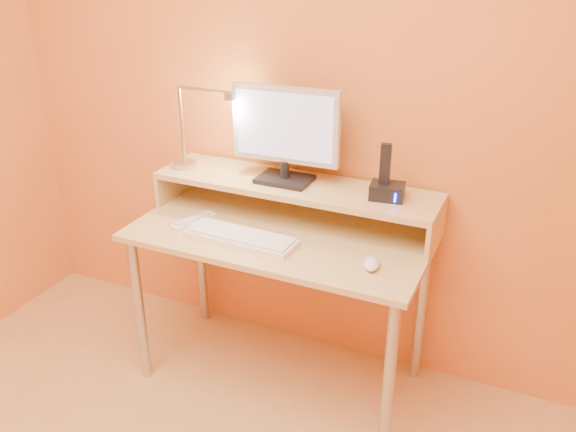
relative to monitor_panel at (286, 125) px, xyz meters
The scene contains 25 objects.
wall_back 0.21m from the monitor_panel, 74.07° to the left, with size 3.00×0.04×2.50m, color orange.
desk_leg_fl 1.01m from the monitor_panel, 140.89° to the right, with size 0.04×0.04×0.69m, color #B0B0B2.
desk_leg_fr 1.06m from the monitor_panel, 34.54° to the right, with size 0.04×0.04×0.69m, color #B0B0B2.
desk_leg_bl 0.93m from the monitor_panel, 169.88° to the left, with size 0.04×0.04×0.69m, color #B0B0B2.
desk_leg_br 0.98m from the monitor_panel, ahead, with size 0.04×0.04×0.69m, color #B0B0B2.
desk_lower 0.44m from the monitor_panel, 74.07° to the right, with size 1.20×0.60×0.03m, color tan.
shelf_riser_left 0.64m from the monitor_panel, behind, with size 0.02×0.30×0.14m, color tan.
shelf_riser_right 0.72m from the monitor_panel, ahead, with size 0.02×0.30×0.14m, color tan.
desk_shelf 0.25m from the monitor_panel, 12.36° to the right, with size 1.20×0.30×0.03m, color tan.
monitor_foot 0.23m from the monitor_panel, 90.00° to the right, with size 0.22×0.16×0.02m, color black.
monitor_neck 0.19m from the monitor_panel, 90.00° to the right, with size 0.04×0.04×0.07m, color black.
monitor_panel is the anchor object (origin of this frame).
monitor_back 0.02m from the monitor_panel, 90.00° to the left, with size 0.41×0.01×0.26m, color black.
monitor_screen 0.02m from the monitor_panel, 90.00° to the right, with size 0.41×0.00×0.27m, color #AAB2DA.
lamp_base 0.52m from the monitor_panel, behind, with size 0.10×0.10×0.03m, color #B0B0B2.
lamp_post 0.47m from the monitor_panel, behind, with size 0.01×0.01×0.33m, color #B0B0B2.
lamp_arm 0.37m from the monitor_panel, behind, with size 0.01×0.01×0.24m, color #B0B0B2.
lamp_head 0.25m from the monitor_panel, behind, with size 0.04×0.04×0.03m, color #B0B0B2.
lamp_bulb 0.25m from the monitor_panel, behind, with size 0.03×0.03×0.00m, color #FFEAC6.
phone_dock 0.48m from the monitor_panel, ahead, with size 0.13×0.10×0.06m, color black.
phone_handset 0.43m from the monitor_panel, ahead, with size 0.04×0.03×0.16m, color black.
phone_led 0.53m from the monitor_panel, ahead, with size 0.01×0.00×0.04m, color #1635FF.
keyboard 0.49m from the monitor_panel, 102.46° to the right, with size 0.45×0.14×0.02m, color white.
mouse 0.67m from the monitor_panel, 31.16° to the right, with size 0.06×0.10×0.03m, color white.
remote_control 0.55m from the monitor_panel, 144.22° to the right, with size 0.05×0.20×0.02m, color white.
Camera 1 is at (0.93, -0.79, 1.81)m, focal length 37.81 mm.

